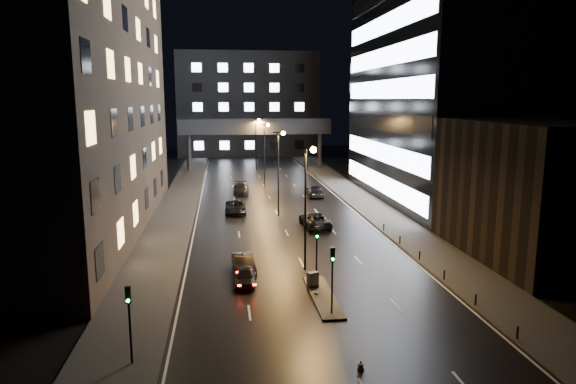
% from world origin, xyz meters
% --- Properties ---
extents(ground, '(160.00, 160.00, 0.00)m').
position_xyz_m(ground, '(0.00, 40.00, 0.00)').
color(ground, black).
rests_on(ground, ground).
extents(sidewalk_left, '(5.00, 110.00, 0.15)m').
position_xyz_m(sidewalk_left, '(-12.50, 35.00, 0.07)').
color(sidewalk_left, '#383533').
rests_on(sidewalk_left, ground).
extents(sidewalk_right, '(5.00, 110.00, 0.15)m').
position_xyz_m(sidewalk_right, '(12.50, 35.00, 0.07)').
color(sidewalk_right, '#383533').
rests_on(sidewalk_right, ground).
extents(building_left, '(15.00, 48.00, 40.00)m').
position_xyz_m(building_left, '(-22.50, 24.00, 20.00)').
color(building_left, '#2D2319').
rests_on(building_left, ground).
extents(building_right_low, '(10.00, 18.00, 12.00)m').
position_xyz_m(building_right_low, '(20.00, 9.00, 6.00)').
color(building_right_low, black).
rests_on(building_right_low, ground).
extents(building_right_glass, '(20.00, 36.00, 45.00)m').
position_xyz_m(building_right_glass, '(25.00, 36.00, 22.50)').
color(building_right_glass, black).
rests_on(building_right_glass, ground).
extents(building_far, '(34.00, 14.00, 25.00)m').
position_xyz_m(building_far, '(0.00, 98.00, 12.50)').
color(building_far, '#333335').
rests_on(building_far, ground).
extents(skybridge, '(30.00, 3.00, 10.00)m').
position_xyz_m(skybridge, '(0.00, 70.00, 8.34)').
color(skybridge, '#333335').
rests_on(skybridge, ground).
extents(median_island, '(1.60, 8.00, 0.15)m').
position_xyz_m(median_island, '(0.30, 2.00, 0.07)').
color(median_island, '#383533').
rests_on(median_island, ground).
extents(traffic_signal_near, '(0.28, 0.34, 4.40)m').
position_xyz_m(traffic_signal_near, '(0.30, 4.49, 3.09)').
color(traffic_signal_near, black).
rests_on(traffic_signal_near, median_island).
extents(traffic_signal_far, '(0.28, 0.34, 4.40)m').
position_xyz_m(traffic_signal_far, '(0.30, -1.01, 3.09)').
color(traffic_signal_far, black).
rests_on(traffic_signal_far, median_island).
extents(traffic_signal_corner, '(0.28, 0.34, 4.40)m').
position_xyz_m(traffic_signal_corner, '(-11.50, -6.01, 2.94)').
color(traffic_signal_corner, black).
rests_on(traffic_signal_corner, ground).
extents(bollard_row, '(0.12, 25.12, 0.90)m').
position_xyz_m(bollard_row, '(10.20, 6.50, 0.45)').
color(bollard_row, black).
rests_on(bollard_row, ground).
extents(streetlight_near, '(1.45, 0.50, 10.15)m').
position_xyz_m(streetlight_near, '(0.16, 8.00, 6.50)').
color(streetlight_near, black).
rests_on(streetlight_near, ground).
extents(streetlight_mid_a, '(1.45, 0.50, 10.15)m').
position_xyz_m(streetlight_mid_a, '(0.16, 28.00, 6.50)').
color(streetlight_mid_a, black).
rests_on(streetlight_mid_a, ground).
extents(streetlight_mid_b, '(1.45, 0.50, 10.15)m').
position_xyz_m(streetlight_mid_b, '(0.16, 48.00, 6.50)').
color(streetlight_mid_b, black).
rests_on(streetlight_mid_b, ground).
extents(streetlight_far, '(1.45, 0.50, 10.15)m').
position_xyz_m(streetlight_far, '(0.16, 68.00, 6.50)').
color(streetlight_far, black).
rests_on(streetlight_far, ground).
extents(car_away_a, '(1.96, 3.97, 1.30)m').
position_xyz_m(car_away_a, '(-4.99, 5.29, 0.65)').
color(car_away_a, black).
rests_on(car_away_a, ground).
extents(car_away_b, '(1.94, 4.44, 1.42)m').
position_xyz_m(car_away_b, '(-5.02, 8.14, 0.71)').
color(car_away_b, black).
rests_on(car_away_b, ground).
extents(car_away_c, '(2.66, 5.56, 1.53)m').
position_xyz_m(car_away_c, '(-5.07, 30.04, 0.76)').
color(car_away_c, black).
rests_on(car_away_c, ground).
extents(car_away_d, '(2.40, 5.54, 1.59)m').
position_xyz_m(car_away_d, '(-3.92, 42.98, 0.79)').
color(car_away_d, black).
rests_on(car_away_d, ground).
extents(car_toward_a, '(3.06, 5.98, 1.61)m').
position_xyz_m(car_toward_a, '(3.35, 22.03, 0.81)').
color(car_toward_a, black).
rests_on(car_toward_a, ground).
extents(car_toward_b, '(2.30, 5.49, 1.58)m').
position_xyz_m(car_toward_b, '(6.50, 39.56, 0.79)').
color(car_toward_b, black).
rests_on(car_toward_b, ground).
extents(utility_cabinet, '(0.90, 0.71, 1.12)m').
position_xyz_m(utility_cabinet, '(-0.10, 3.80, 0.71)').
color(utility_cabinet, '#4D4D50').
rests_on(utility_cabinet, median_island).
extents(cone_a, '(0.46, 0.46, 0.49)m').
position_xyz_m(cone_a, '(-0.13, 2.23, 0.25)').
color(cone_a, orange).
rests_on(cone_a, ground).
extents(cone_b, '(0.47, 0.47, 0.57)m').
position_xyz_m(cone_b, '(0.34, -8.00, 0.29)').
color(cone_b, '#FF450D').
rests_on(cone_b, ground).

